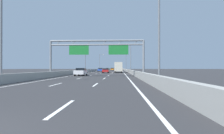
% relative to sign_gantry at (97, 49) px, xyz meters
% --- Properties ---
extents(ground_plane, '(260.00, 260.00, 0.00)m').
position_rel_sign_gantry_xyz_m(ground_plane, '(-0.08, 73.44, -4.82)').
color(ground_plane, '#2D2D30').
extents(lane_dash_left_1, '(0.16, 3.00, 0.01)m').
position_rel_sign_gantry_xyz_m(lane_dash_left_1, '(-1.88, -14.06, -4.81)').
color(lane_dash_left_1, white).
rests_on(lane_dash_left_1, ground_plane).
extents(lane_dash_left_2, '(0.16, 3.00, 0.01)m').
position_rel_sign_gantry_xyz_m(lane_dash_left_2, '(-1.88, -5.06, -4.81)').
color(lane_dash_left_2, white).
rests_on(lane_dash_left_2, ground_plane).
extents(lane_dash_left_3, '(0.16, 3.00, 0.01)m').
position_rel_sign_gantry_xyz_m(lane_dash_left_3, '(-1.88, 3.94, -4.81)').
color(lane_dash_left_3, white).
rests_on(lane_dash_left_3, ground_plane).
extents(lane_dash_left_4, '(0.16, 3.00, 0.01)m').
position_rel_sign_gantry_xyz_m(lane_dash_left_4, '(-1.88, 12.94, -4.81)').
color(lane_dash_left_4, white).
rests_on(lane_dash_left_4, ground_plane).
extents(lane_dash_left_5, '(0.16, 3.00, 0.01)m').
position_rel_sign_gantry_xyz_m(lane_dash_left_5, '(-1.88, 21.94, -4.81)').
color(lane_dash_left_5, white).
rests_on(lane_dash_left_5, ground_plane).
extents(lane_dash_left_6, '(0.16, 3.00, 0.01)m').
position_rel_sign_gantry_xyz_m(lane_dash_left_6, '(-1.88, 30.94, -4.81)').
color(lane_dash_left_6, white).
rests_on(lane_dash_left_6, ground_plane).
extents(lane_dash_left_7, '(0.16, 3.00, 0.01)m').
position_rel_sign_gantry_xyz_m(lane_dash_left_7, '(-1.88, 39.94, -4.81)').
color(lane_dash_left_7, white).
rests_on(lane_dash_left_7, ground_plane).
extents(lane_dash_left_8, '(0.16, 3.00, 0.01)m').
position_rel_sign_gantry_xyz_m(lane_dash_left_8, '(-1.88, 48.94, -4.81)').
color(lane_dash_left_8, white).
rests_on(lane_dash_left_8, ground_plane).
extents(lane_dash_left_9, '(0.16, 3.00, 0.01)m').
position_rel_sign_gantry_xyz_m(lane_dash_left_9, '(-1.88, 57.94, -4.81)').
color(lane_dash_left_9, white).
rests_on(lane_dash_left_9, ground_plane).
extents(lane_dash_left_10, '(0.16, 3.00, 0.01)m').
position_rel_sign_gantry_xyz_m(lane_dash_left_10, '(-1.88, 66.94, -4.81)').
color(lane_dash_left_10, white).
rests_on(lane_dash_left_10, ground_plane).
extents(lane_dash_left_11, '(0.16, 3.00, 0.01)m').
position_rel_sign_gantry_xyz_m(lane_dash_left_11, '(-1.88, 75.94, -4.81)').
color(lane_dash_left_11, white).
rests_on(lane_dash_left_11, ground_plane).
extents(lane_dash_left_12, '(0.16, 3.00, 0.01)m').
position_rel_sign_gantry_xyz_m(lane_dash_left_12, '(-1.88, 84.94, -4.81)').
color(lane_dash_left_12, white).
rests_on(lane_dash_left_12, ground_plane).
extents(lane_dash_left_13, '(0.16, 3.00, 0.01)m').
position_rel_sign_gantry_xyz_m(lane_dash_left_13, '(-1.88, 93.94, -4.81)').
color(lane_dash_left_13, white).
rests_on(lane_dash_left_13, ground_plane).
extents(lane_dash_left_14, '(0.16, 3.00, 0.01)m').
position_rel_sign_gantry_xyz_m(lane_dash_left_14, '(-1.88, 102.94, -4.81)').
color(lane_dash_left_14, white).
rests_on(lane_dash_left_14, ground_plane).
extents(lane_dash_left_15, '(0.16, 3.00, 0.01)m').
position_rel_sign_gantry_xyz_m(lane_dash_left_15, '(-1.88, 111.94, -4.81)').
color(lane_dash_left_15, white).
rests_on(lane_dash_left_15, ground_plane).
extents(lane_dash_left_16, '(0.16, 3.00, 0.01)m').
position_rel_sign_gantry_xyz_m(lane_dash_left_16, '(-1.88, 120.94, -4.81)').
color(lane_dash_left_16, white).
rests_on(lane_dash_left_16, ground_plane).
extents(lane_dash_left_17, '(0.16, 3.00, 0.01)m').
position_rel_sign_gantry_xyz_m(lane_dash_left_17, '(-1.88, 129.94, -4.81)').
color(lane_dash_left_17, white).
rests_on(lane_dash_left_17, ground_plane).
extents(lane_dash_right_0, '(0.16, 3.00, 0.01)m').
position_rel_sign_gantry_xyz_m(lane_dash_right_0, '(1.72, -23.06, -4.81)').
color(lane_dash_right_0, white).
rests_on(lane_dash_right_0, ground_plane).
extents(lane_dash_right_1, '(0.16, 3.00, 0.01)m').
position_rel_sign_gantry_xyz_m(lane_dash_right_1, '(1.72, -14.06, -4.81)').
color(lane_dash_right_1, white).
rests_on(lane_dash_right_1, ground_plane).
extents(lane_dash_right_2, '(0.16, 3.00, 0.01)m').
position_rel_sign_gantry_xyz_m(lane_dash_right_2, '(1.72, -5.06, -4.81)').
color(lane_dash_right_2, white).
rests_on(lane_dash_right_2, ground_plane).
extents(lane_dash_right_3, '(0.16, 3.00, 0.01)m').
position_rel_sign_gantry_xyz_m(lane_dash_right_3, '(1.72, 3.94, -4.81)').
color(lane_dash_right_3, white).
rests_on(lane_dash_right_3, ground_plane).
extents(lane_dash_right_4, '(0.16, 3.00, 0.01)m').
position_rel_sign_gantry_xyz_m(lane_dash_right_4, '(1.72, 12.94, -4.81)').
color(lane_dash_right_4, white).
rests_on(lane_dash_right_4, ground_plane).
extents(lane_dash_right_5, '(0.16, 3.00, 0.01)m').
position_rel_sign_gantry_xyz_m(lane_dash_right_5, '(1.72, 21.94, -4.81)').
color(lane_dash_right_5, white).
rests_on(lane_dash_right_5, ground_plane).
extents(lane_dash_right_6, '(0.16, 3.00, 0.01)m').
position_rel_sign_gantry_xyz_m(lane_dash_right_6, '(1.72, 30.94, -4.81)').
color(lane_dash_right_6, white).
rests_on(lane_dash_right_6, ground_plane).
extents(lane_dash_right_7, '(0.16, 3.00, 0.01)m').
position_rel_sign_gantry_xyz_m(lane_dash_right_7, '(1.72, 39.94, -4.81)').
color(lane_dash_right_7, white).
rests_on(lane_dash_right_7, ground_plane).
extents(lane_dash_right_8, '(0.16, 3.00, 0.01)m').
position_rel_sign_gantry_xyz_m(lane_dash_right_8, '(1.72, 48.94, -4.81)').
color(lane_dash_right_8, white).
rests_on(lane_dash_right_8, ground_plane).
extents(lane_dash_right_9, '(0.16, 3.00, 0.01)m').
position_rel_sign_gantry_xyz_m(lane_dash_right_9, '(1.72, 57.94, -4.81)').
color(lane_dash_right_9, white).
rests_on(lane_dash_right_9, ground_plane).
extents(lane_dash_right_10, '(0.16, 3.00, 0.01)m').
position_rel_sign_gantry_xyz_m(lane_dash_right_10, '(1.72, 66.94, -4.81)').
color(lane_dash_right_10, white).
rests_on(lane_dash_right_10, ground_plane).
extents(lane_dash_right_11, '(0.16, 3.00, 0.01)m').
position_rel_sign_gantry_xyz_m(lane_dash_right_11, '(1.72, 75.94, -4.81)').
color(lane_dash_right_11, white).
rests_on(lane_dash_right_11, ground_plane).
extents(lane_dash_right_12, '(0.16, 3.00, 0.01)m').
position_rel_sign_gantry_xyz_m(lane_dash_right_12, '(1.72, 84.94, -4.81)').
color(lane_dash_right_12, white).
rests_on(lane_dash_right_12, ground_plane).
extents(lane_dash_right_13, '(0.16, 3.00, 0.01)m').
position_rel_sign_gantry_xyz_m(lane_dash_right_13, '(1.72, 93.94, -4.81)').
color(lane_dash_right_13, white).
rests_on(lane_dash_right_13, ground_plane).
extents(lane_dash_right_14, '(0.16, 3.00, 0.01)m').
position_rel_sign_gantry_xyz_m(lane_dash_right_14, '(1.72, 102.94, -4.81)').
color(lane_dash_right_14, white).
rests_on(lane_dash_right_14, ground_plane).
extents(lane_dash_right_15, '(0.16, 3.00, 0.01)m').
position_rel_sign_gantry_xyz_m(lane_dash_right_15, '(1.72, 111.94, -4.81)').
color(lane_dash_right_15, white).
rests_on(lane_dash_right_15, ground_plane).
extents(lane_dash_right_16, '(0.16, 3.00, 0.01)m').
position_rel_sign_gantry_xyz_m(lane_dash_right_16, '(1.72, 120.94, -4.81)').
color(lane_dash_right_16, white).
rests_on(lane_dash_right_16, ground_plane).
extents(lane_dash_right_17, '(0.16, 3.00, 0.01)m').
position_rel_sign_gantry_xyz_m(lane_dash_right_17, '(1.72, 129.94, -4.81)').
color(lane_dash_right_17, white).
rests_on(lane_dash_right_17, ground_plane).
extents(edge_line_left, '(0.16, 176.00, 0.01)m').
position_rel_sign_gantry_xyz_m(edge_line_left, '(-5.33, 61.44, -4.81)').
color(edge_line_left, white).
rests_on(edge_line_left, ground_plane).
extents(edge_line_right, '(0.16, 176.00, 0.01)m').
position_rel_sign_gantry_xyz_m(edge_line_right, '(5.17, 61.44, -4.81)').
color(edge_line_right, white).
rests_on(edge_line_right, ground_plane).
extents(barrier_left, '(0.45, 220.00, 0.95)m').
position_rel_sign_gantry_xyz_m(barrier_left, '(-6.98, 83.44, -4.34)').
color(barrier_left, '#9E9E99').
rests_on(barrier_left, ground_plane).
extents(barrier_right, '(0.45, 220.00, 0.95)m').
position_rel_sign_gantry_xyz_m(barrier_right, '(6.82, 83.44, -4.34)').
color(barrier_right, '#9E9E99').
rests_on(barrier_right, ground_plane).
extents(sign_gantry, '(16.45, 0.36, 6.36)m').
position_rel_sign_gantry_xyz_m(sign_gantry, '(0.00, 0.00, 0.00)').
color(sign_gantry, gray).
rests_on(sign_gantry, ground_plane).
extents(streetlamp_left_near, '(2.58, 0.28, 9.50)m').
position_rel_sign_gantry_xyz_m(streetlamp_left_near, '(-7.55, -13.03, 0.58)').
color(streetlamp_left_near, slate).
rests_on(streetlamp_left_near, ground_plane).
extents(streetlamp_right_near, '(2.58, 0.28, 9.50)m').
position_rel_sign_gantry_xyz_m(streetlamp_right_near, '(7.38, -13.03, 0.58)').
color(streetlamp_right_near, slate).
rests_on(streetlamp_right_near, ground_plane).
extents(streetlamp_left_mid, '(2.58, 0.28, 9.50)m').
position_rel_sign_gantry_xyz_m(streetlamp_left_mid, '(-7.55, 28.51, 0.58)').
color(streetlamp_left_mid, slate).
rests_on(streetlamp_left_mid, ground_plane).
extents(streetlamp_right_mid, '(2.58, 0.28, 9.50)m').
position_rel_sign_gantry_xyz_m(streetlamp_right_mid, '(7.38, 28.51, 0.58)').
color(streetlamp_right_mid, slate).
rests_on(streetlamp_right_mid, ground_plane).
extents(streetlamp_left_far, '(2.58, 0.28, 9.50)m').
position_rel_sign_gantry_xyz_m(streetlamp_left_far, '(-7.55, 70.06, 0.58)').
color(streetlamp_left_far, slate).
rests_on(streetlamp_left_far, ground_plane).
extents(streetlamp_right_far, '(2.58, 0.28, 9.50)m').
position_rel_sign_gantry_xyz_m(streetlamp_right_far, '(7.38, 70.06, 0.58)').
color(streetlamp_right_far, slate).
rests_on(streetlamp_right_far, ground_plane).
extents(red_car, '(1.80, 4.54, 1.38)m').
position_rel_sign_gantry_xyz_m(red_car, '(-0.24, 21.70, -4.10)').
color(red_car, red).
rests_on(red_car, ground_plane).
extents(blue_car, '(1.75, 4.34, 1.46)m').
position_rel_sign_gantry_xyz_m(blue_car, '(-3.84, 39.54, -4.06)').
color(blue_car, '#2347AD').
rests_on(blue_car, ground_plane).
extents(silver_car, '(1.80, 4.68, 1.45)m').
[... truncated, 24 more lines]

